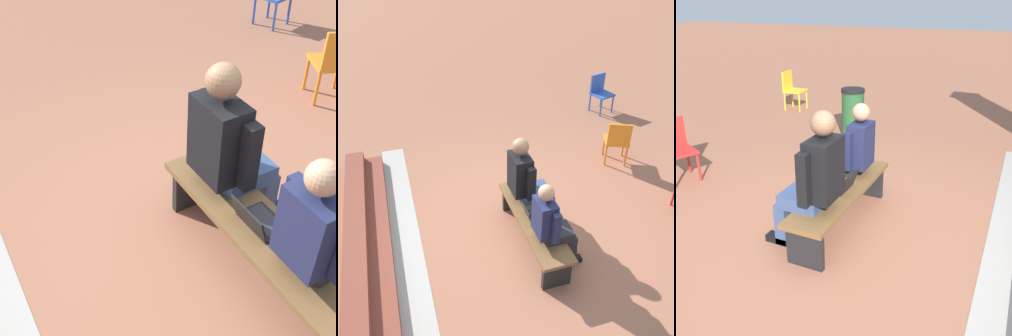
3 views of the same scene
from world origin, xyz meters
The scene contains 8 objects.
ground_plane centered at (0.00, 0.00, 0.00)m, with size 60.00×60.00×0.00m, color #9E6047.
concrete_strip centered at (-0.39, 1.52, 0.00)m, with size 6.39×0.40×0.01m, color #A8A399.
bench centered at (-0.39, -0.18, 0.35)m, with size 1.80×0.44×0.45m.
person_student centered at (-0.81, -0.25, 0.70)m, with size 0.51×0.64×1.29m.
person_adult centered at (0.08, -0.26, 0.75)m, with size 0.60×0.75×1.43m.
laptop centered at (-0.38, -0.17, 0.50)m, with size 0.32×0.29×0.21m.
plastic_chair_mid_courtyard centered at (-4.42, -3.29, 0.48)m, with size 0.44×0.44×0.84m.
litter_bin centered at (-3.28, -1.31, 0.43)m, with size 0.42×0.42×0.86m.
Camera 3 is at (3.02, 1.42, 2.34)m, focal length 42.00 mm.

